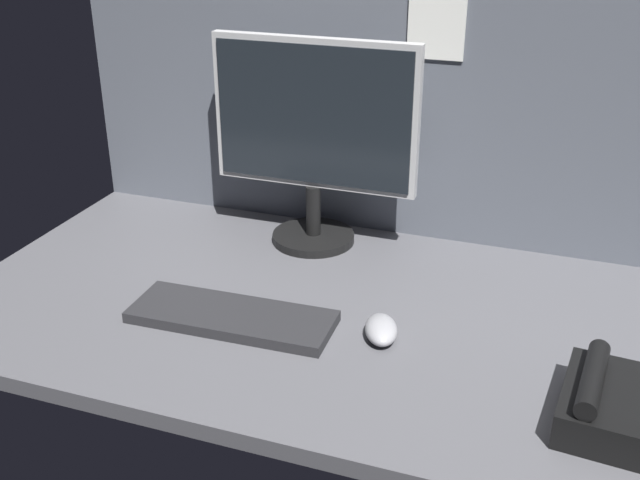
% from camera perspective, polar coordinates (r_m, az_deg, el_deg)
% --- Properties ---
extents(ground_plane, '(1.80, 0.80, 0.03)m').
position_cam_1_polar(ground_plane, '(1.41, 8.41, -6.52)').
color(ground_plane, '#515156').
extents(cubicle_wall_back, '(1.80, 0.06, 0.68)m').
position_cam_1_polar(cubicle_wall_back, '(1.61, 12.02, 11.24)').
color(cubicle_wall_back, '#565B66').
rests_on(cubicle_wall_back, ground_plane).
extents(monitor, '(0.44, 0.18, 0.44)m').
position_cam_1_polar(monitor, '(1.60, -0.45, 8.01)').
color(monitor, black).
rests_on(monitor, ground_plane).
extents(keyboard, '(0.37, 0.14, 0.02)m').
position_cam_1_polar(keyboard, '(1.38, -6.61, -5.72)').
color(keyboard, '#262628').
rests_on(keyboard, ground_plane).
extents(mouse, '(0.08, 0.11, 0.03)m').
position_cam_1_polar(mouse, '(1.33, 4.59, -6.69)').
color(mouse, '#99999E').
rests_on(mouse, ground_plane).
extents(desk_phone, '(0.19, 0.20, 0.09)m').
position_cam_1_polar(desk_phone, '(1.21, 21.50, -11.55)').
color(desk_phone, black).
rests_on(desk_phone, ground_plane).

